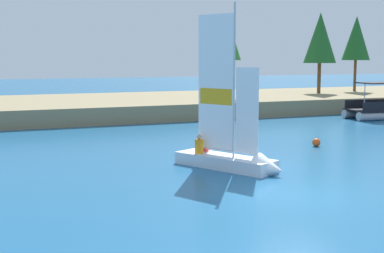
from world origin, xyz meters
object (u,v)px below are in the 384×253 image
Objects in this scene: shoreline_tree_left at (228,41)px; shoreline_tree_centre at (356,38)px; shoreline_tree_midleft at (320,38)px; pontoon_boat at (383,109)px; sailboat at (237,156)px; channel_buoy at (316,142)px.

shoreline_tree_centre is (14.86, 3.30, 0.51)m from shoreline_tree_left.
pontoon_boat is (-1.65, -10.09, -5.34)m from shoreline_tree_midleft.
pontoon_boat is at bearing -119.83° from shoreline_tree_centre.
shoreline_tree_left is 0.86× the size of shoreline_tree_midleft.
sailboat is 7.18m from channel_buoy.
sailboat is at bearing -136.36° from shoreline_tree_centre.
shoreline_tree_midleft is at bearing -169.22° from shoreline_tree_centre.
shoreline_tree_midleft reaches higher than shoreline_tree_centre.
shoreline_tree_left reaches higher than channel_buoy.
shoreline_tree_centre is 33.92m from sailboat.
channel_buoy is (-11.72, -8.54, -0.46)m from pontoon_boat.
shoreline_tree_left is at bearing -167.46° from shoreline_tree_centre.
shoreline_tree_midleft reaches higher than shoreline_tree_left.
sailboat is at bearing -131.39° from shoreline_tree_midleft.
shoreline_tree_left is 22.46m from sailboat.
channel_buoy is (-18.01, -19.51, -5.87)m from shoreline_tree_centre.
channel_buoy is at bearing -125.67° from shoreline_tree_midleft.
pontoon_boat is at bearing 98.19° from sailboat.
sailboat is (-9.36, -19.79, -5.01)m from shoreline_tree_left.
shoreline_tree_midleft is 17.69× the size of channel_buoy.
shoreline_tree_midleft is 11.54m from pontoon_boat.
sailboat is 1.23× the size of pontoon_boat.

